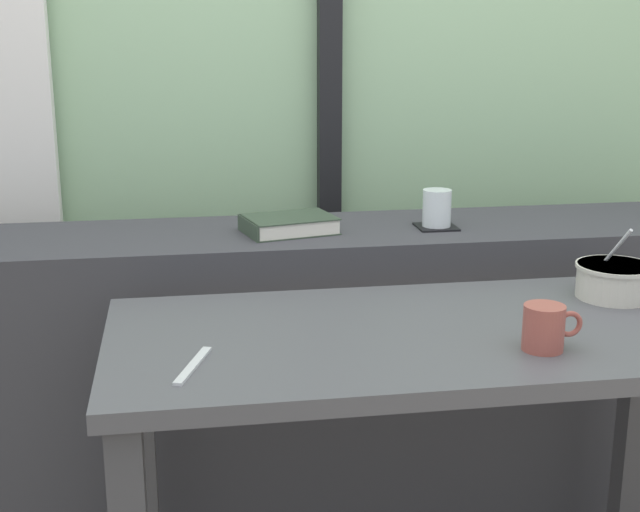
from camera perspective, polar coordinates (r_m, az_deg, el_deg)
window_divider_post at (r=2.73m, az=0.63°, el=15.00°), size 0.07×0.05×2.60m
dark_console_ledge at (r=2.37m, az=1.01°, el=-7.45°), size 2.80×0.40×0.78m
breakfast_table at (r=1.78m, az=7.28°, el=-8.12°), size 1.28×0.59×0.71m
coaster_square at (r=2.28m, az=7.54°, el=1.89°), size 0.10×0.10×0.00m
juice_glass at (r=2.27m, az=7.58°, el=3.04°), size 0.07×0.07×0.09m
closed_book at (r=2.21m, az=-2.06°, el=2.05°), size 0.25×0.20×0.04m
soup_bowl at (r=2.01m, az=18.55°, el=-1.54°), size 0.17×0.17×0.16m
fork_utensil at (r=1.55m, az=-8.23°, el=-7.04°), size 0.07×0.17×0.01m
ceramic_mug at (r=1.66m, az=14.36°, el=-4.51°), size 0.11×0.08×0.08m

